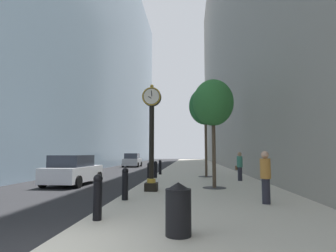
# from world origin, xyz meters

# --- Properties ---
(ground_plane) EXTENTS (110.00, 110.00, 0.00)m
(ground_plane) POSITION_xyz_m (0.00, 27.00, 0.00)
(ground_plane) COLOR #262628
(ground_plane) RESTS_ON ground
(sidewalk_right) EXTENTS (6.91, 80.00, 0.14)m
(sidewalk_right) POSITION_xyz_m (3.46, 30.00, 0.07)
(sidewalk_right) COLOR beige
(sidewalk_right) RESTS_ON ground
(building_block_left) EXTENTS (9.00, 80.00, 34.83)m
(building_block_left) POSITION_xyz_m (-11.93, 30.00, 17.42)
(building_block_left) COLOR #849EB2
(building_block_left) RESTS_ON ground
(building_block_right) EXTENTS (9.00, 80.00, 37.80)m
(building_block_right) POSITION_xyz_m (11.41, 30.00, 18.90)
(building_block_right) COLOR gray
(building_block_right) RESTS_ON ground
(street_clock) EXTENTS (0.84, 0.55, 4.72)m
(street_clock) POSITION_xyz_m (1.00, 7.62, 2.73)
(street_clock) COLOR black
(street_clock) RESTS_ON sidewalk_right
(bollard_nearest) EXTENTS (0.23, 0.23, 1.11)m
(bollard_nearest) POSITION_xyz_m (0.40, 2.22, 0.72)
(bollard_nearest) COLOR black
(bollard_nearest) RESTS_ON sidewalk_right
(bollard_second) EXTENTS (0.23, 0.23, 1.11)m
(bollard_second) POSITION_xyz_m (0.40, 5.20, 0.72)
(bollard_second) COLOR black
(bollard_second) RESTS_ON sidewalk_right
(bollard_fourth) EXTENTS (0.23, 0.23, 1.11)m
(bollard_fourth) POSITION_xyz_m (0.40, 11.15, 0.72)
(bollard_fourth) COLOR black
(bollard_fourth) RESTS_ON sidewalk_right
(bollard_fifth) EXTENTS (0.23, 0.23, 1.11)m
(bollard_fifth) POSITION_xyz_m (0.40, 14.13, 0.72)
(bollard_fifth) COLOR black
(bollard_fifth) RESTS_ON sidewalk_right
(bollard_sixth) EXTENTS (0.23, 0.23, 1.11)m
(bollard_sixth) POSITION_xyz_m (0.40, 17.11, 0.72)
(bollard_sixth) COLOR black
(bollard_sixth) RESTS_ON sidewalk_right
(street_tree_near) EXTENTS (1.96, 1.96, 5.20)m
(street_tree_near) POSITION_xyz_m (3.83, 8.86, 4.18)
(street_tree_near) COLOR #333335
(street_tree_near) RESTS_ON sidewalk_right
(street_tree_mid_near) EXTENTS (2.34, 2.34, 6.32)m
(street_tree_mid_near) POSITION_xyz_m (3.83, 15.22, 5.09)
(street_tree_mid_near) COLOR #333335
(street_tree_mid_near) RESTS_ON sidewalk_right
(trash_bin) EXTENTS (0.53, 0.53, 1.05)m
(trash_bin) POSITION_xyz_m (2.44, 1.06, 0.68)
(trash_bin) COLOR black
(trash_bin) RESTS_ON sidewalk_right
(pedestrian_walking) EXTENTS (0.50, 0.52, 1.69)m
(pedestrian_walking) POSITION_xyz_m (5.65, 12.48, 1.03)
(pedestrian_walking) COLOR #23232D
(pedestrian_walking) RESTS_ON sidewalk_right
(pedestrian_by_clock) EXTENTS (0.41, 0.41, 1.71)m
(pedestrian_by_clock) POSITION_xyz_m (5.14, 4.81, 1.05)
(pedestrian_by_clock) COLOR #23232D
(pedestrian_by_clock) RESTS_ON sidewalk_right
(car_silver_near) EXTENTS (2.23, 4.31, 1.75)m
(car_silver_near) POSITION_xyz_m (-4.76, 31.64, 0.84)
(car_silver_near) COLOR #B7BABF
(car_silver_near) RESTS_ON ground
(car_white_mid) EXTENTS (2.25, 4.37, 1.66)m
(car_white_mid) POSITION_xyz_m (-3.88, 10.81, 0.81)
(car_white_mid) COLOR silver
(car_white_mid) RESTS_ON ground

